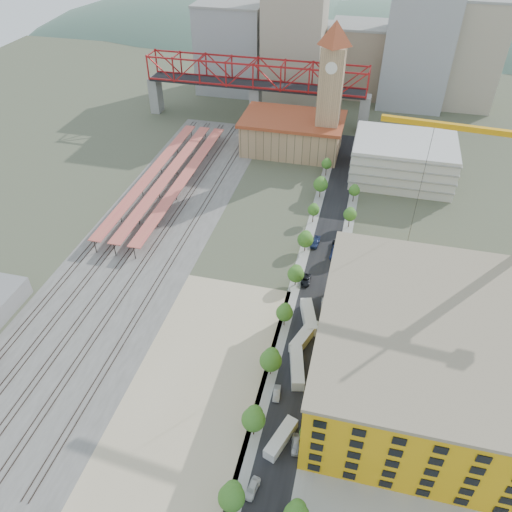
% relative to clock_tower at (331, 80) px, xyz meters
% --- Properties ---
extents(ground, '(400.00, 400.00, 0.00)m').
position_rel_clock_tower_xyz_m(ground, '(-8.00, -79.99, -28.70)').
color(ground, '#474C38').
rests_on(ground, ground).
extents(ballast_strip, '(36.00, 165.00, 0.06)m').
position_rel_clock_tower_xyz_m(ballast_strip, '(-44.00, -62.49, -28.67)').
color(ballast_strip, '#605E59').
rests_on(ballast_strip, ground).
extents(dirt_lot, '(28.00, 67.00, 0.06)m').
position_rel_clock_tower_xyz_m(dirt_lot, '(-12.00, -111.49, -28.67)').
color(dirt_lot, tan).
rests_on(dirt_lot, ground).
extents(street_asphalt, '(12.00, 170.00, 0.06)m').
position_rel_clock_tower_xyz_m(street_asphalt, '(8.00, -64.99, -28.67)').
color(street_asphalt, black).
rests_on(street_asphalt, ground).
extents(sidewalk_west, '(3.00, 170.00, 0.04)m').
position_rel_clock_tower_xyz_m(sidewalk_west, '(2.50, -64.99, -28.68)').
color(sidewalk_west, gray).
rests_on(sidewalk_west, ground).
extents(sidewalk_east, '(3.00, 170.00, 0.04)m').
position_rel_clock_tower_xyz_m(sidewalk_east, '(13.50, -64.99, -28.68)').
color(sidewalk_east, gray).
rests_on(sidewalk_east, ground).
extents(construction_pad, '(50.00, 90.00, 0.06)m').
position_rel_clock_tower_xyz_m(construction_pad, '(37.00, -99.99, -28.67)').
color(construction_pad, gray).
rests_on(construction_pad, ground).
extents(rail_tracks, '(26.56, 160.00, 0.18)m').
position_rel_clock_tower_xyz_m(rail_tracks, '(-45.80, -62.49, -28.55)').
color(rail_tracks, '#382B23').
rests_on(rail_tracks, ground).
extents(platform_canopies, '(16.00, 80.00, 4.12)m').
position_rel_clock_tower_xyz_m(platform_canopies, '(-49.00, -34.99, -24.70)').
color(platform_canopies, '#CC694E').
rests_on(platform_canopies, ground).
extents(station_hall, '(38.00, 24.00, 13.10)m').
position_rel_clock_tower_xyz_m(station_hall, '(-13.00, 2.01, -22.03)').
color(station_hall, tan).
rests_on(station_hall, ground).
extents(clock_tower, '(12.00, 12.00, 52.00)m').
position_rel_clock_tower_xyz_m(clock_tower, '(0.00, 0.00, 0.00)').
color(clock_tower, tan).
rests_on(clock_tower, ground).
extents(parking_garage, '(34.00, 26.00, 14.00)m').
position_rel_clock_tower_xyz_m(parking_garage, '(28.00, -9.99, -21.70)').
color(parking_garage, silver).
rests_on(parking_garage, ground).
extents(truss_bridge, '(94.00, 9.60, 25.60)m').
position_rel_clock_tower_xyz_m(truss_bridge, '(-33.00, 25.01, -9.83)').
color(truss_bridge, gray).
rests_on(truss_bridge, ground).
extents(construction_building, '(44.60, 50.60, 18.80)m').
position_rel_clock_tower_xyz_m(construction_building, '(34.00, -99.99, -19.29)').
color(construction_building, yellow).
rests_on(construction_building, ground).
extents(street_trees, '(15.40, 124.40, 8.00)m').
position_rel_clock_tower_xyz_m(street_trees, '(8.00, -74.99, -28.70)').
color(street_trees, '#205C1B').
rests_on(street_trees, ground).
extents(skyline, '(133.00, 46.00, 60.00)m').
position_rel_clock_tower_xyz_m(skyline, '(-0.53, 62.32, -5.89)').
color(skyline, '#9EA0A3').
rests_on(skyline, ground).
extents(distant_hills, '(647.00, 264.00, 227.00)m').
position_rel_clock_tower_xyz_m(distant_hills, '(37.28, 180.01, -108.23)').
color(distant_hills, '#4C6B59').
rests_on(distant_hills, ground).
extents(site_trailer_a, '(5.30, 9.42, 2.50)m').
position_rel_clock_tower_xyz_m(site_trailer_a, '(8.00, -120.40, -27.45)').
color(site_trailer_a, silver).
rests_on(site_trailer_a, ground).
extents(site_trailer_b, '(4.91, 10.52, 2.79)m').
position_rel_clock_tower_xyz_m(site_trailer_b, '(8.00, -103.16, -27.30)').
color(site_trailer_b, silver).
rests_on(site_trailer_b, ground).
extents(site_trailer_c, '(5.74, 10.20, 2.71)m').
position_rel_clock_tower_xyz_m(site_trailer_c, '(8.00, -93.75, -27.34)').
color(site_trailer_c, silver).
rests_on(site_trailer_c, ground).
extents(site_trailer_d, '(5.77, 10.76, 2.85)m').
position_rel_clock_tower_xyz_m(site_trailer_d, '(8.00, -87.23, -27.27)').
color(site_trailer_d, silver).
rests_on(site_trailer_d, ground).
extents(car_0, '(2.52, 4.74, 1.54)m').
position_rel_clock_tower_xyz_m(car_0, '(5.00, -130.87, -27.93)').
color(car_0, silver).
rests_on(car_0, ground).
extents(car_1, '(1.86, 4.21, 1.34)m').
position_rel_clock_tower_xyz_m(car_1, '(5.00, -110.10, -28.02)').
color(car_1, '#9A9A9F').
rests_on(car_1, ground).
extents(car_2, '(2.37, 4.99, 1.38)m').
position_rel_clock_tower_xyz_m(car_2, '(5.00, -73.26, -28.01)').
color(car_2, black).
rests_on(car_2, ground).
extents(car_3, '(2.64, 5.42, 1.52)m').
position_rel_clock_tower_xyz_m(car_3, '(5.00, -56.35, -27.94)').
color(car_3, navy).
rests_on(car_3, ground).
extents(car_4, '(2.43, 4.78, 1.56)m').
position_rel_clock_tower_xyz_m(car_4, '(11.00, -120.67, -27.92)').
color(car_4, '#BABABA').
rests_on(car_4, ground).
extents(car_5, '(1.85, 4.38, 1.41)m').
position_rel_clock_tower_xyz_m(car_5, '(11.00, -81.35, -27.99)').
color(car_5, '#9D9DA2').
rests_on(car_5, ground).
extents(car_6, '(2.61, 5.25, 1.43)m').
position_rel_clock_tower_xyz_m(car_6, '(11.00, -56.53, -27.98)').
color(car_6, black).
rests_on(car_6, ground).
extents(car_7, '(2.49, 5.60, 1.60)m').
position_rel_clock_tower_xyz_m(car_7, '(11.00, -60.03, -27.90)').
color(car_7, navy).
rests_on(car_7, ground).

